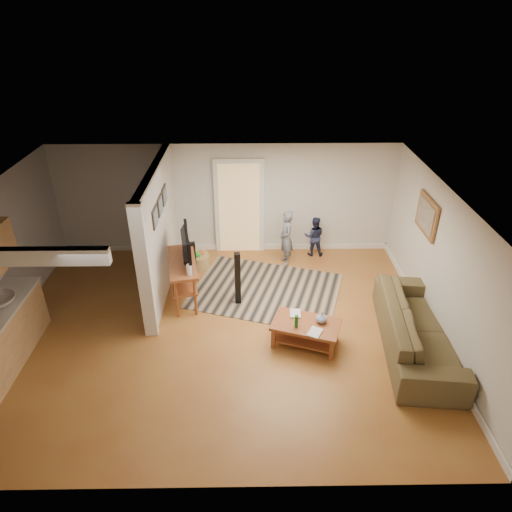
{
  "coord_description": "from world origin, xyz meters",
  "views": [
    {
      "loc": [
        0.54,
        -6.41,
        5.19
      ],
      "look_at": [
        0.64,
        0.72,
        1.1
      ],
      "focal_mm": 32.0,
      "sensor_mm": 36.0,
      "label": 1
    }
  ],
  "objects_px": {
    "child": "(285,263)",
    "speaker_left": "(238,279)",
    "coffee_table": "(307,328)",
    "sofa": "(414,347)",
    "toddler": "(313,254)",
    "speaker_right": "(194,262)",
    "toy_basket": "(198,260)",
    "tv_console": "(183,265)"
  },
  "relations": [
    {
      "from": "sofa",
      "to": "tv_console",
      "type": "distance_m",
      "value": 4.37
    },
    {
      "from": "toy_basket",
      "to": "child",
      "type": "relative_size",
      "value": 0.39
    },
    {
      "from": "speaker_left",
      "to": "coffee_table",
      "type": "bearing_deg",
      "value": -52.69
    },
    {
      "from": "speaker_right",
      "to": "child",
      "type": "height_order",
      "value": "speaker_right"
    },
    {
      "from": "coffee_table",
      "to": "tv_console",
      "type": "height_order",
      "value": "tv_console"
    },
    {
      "from": "coffee_table",
      "to": "sofa",
      "type": "bearing_deg",
      "value": -3.61
    },
    {
      "from": "coffee_table",
      "to": "speaker_left",
      "type": "height_order",
      "value": "speaker_left"
    },
    {
      "from": "sofa",
      "to": "speaker_left",
      "type": "relative_size",
      "value": 2.48
    },
    {
      "from": "child",
      "to": "coffee_table",
      "type": "bearing_deg",
      "value": -6.36
    },
    {
      "from": "speaker_left",
      "to": "toy_basket",
      "type": "height_order",
      "value": "speaker_left"
    },
    {
      "from": "coffee_table",
      "to": "speaker_right",
      "type": "relative_size",
      "value": 1.4
    },
    {
      "from": "speaker_right",
      "to": "child",
      "type": "xyz_separation_m",
      "value": [
        1.93,
        0.69,
        -0.45
      ]
    },
    {
      "from": "child",
      "to": "speaker_left",
      "type": "bearing_deg",
      "value": -44.11
    },
    {
      "from": "speaker_left",
      "to": "speaker_right",
      "type": "xyz_separation_m",
      "value": [
        -0.91,
        0.81,
        -0.1
      ]
    },
    {
      "from": "toddler",
      "to": "sofa",
      "type": "bearing_deg",
      "value": 117.84
    },
    {
      "from": "toy_basket",
      "to": "speaker_right",
      "type": "bearing_deg",
      "value": -92.03
    },
    {
      "from": "toy_basket",
      "to": "toddler",
      "type": "xyz_separation_m",
      "value": [
        2.58,
        0.54,
        -0.18
      ]
    },
    {
      "from": "sofa",
      "to": "speaker_left",
      "type": "xyz_separation_m",
      "value": [
        -3.01,
        1.33,
        0.55
      ]
    },
    {
      "from": "sofa",
      "to": "toddler",
      "type": "distance_m",
      "value": 3.46
    },
    {
      "from": "sofa",
      "to": "coffee_table",
      "type": "xyz_separation_m",
      "value": [
        -1.82,
        0.12,
        0.34
      ]
    },
    {
      "from": "sofa",
      "to": "toddler",
      "type": "xyz_separation_m",
      "value": [
        -1.32,
        3.2,
        0.0
      ]
    },
    {
      "from": "toddler",
      "to": "child",
      "type": "bearing_deg",
      "value": 34.54
    },
    {
      "from": "sofa",
      "to": "toddler",
      "type": "height_order",
      "value": "toddler"
    },
    {
      "from": "coffee_table",
      "to": "toy_basket",
      "type": "height_order",
      "value": "coffee_table"
    },
    {
      "from": "tv_console",
      "to": "speaker_right",
      "type": "height_order",
      "value": "tv_console"
    },
    {
      "from": "sofa",
      "to": "child",
      "type": "relative_size",
      "value": 2.18
    },
    {
      "from": "sofa",
      "to": "coffee_table",
      "type": "bearing_deg",
      "value": 92.66
    },
    {
      "from": "coffee_table",
      "to": "child",
      "type": "xyz_separation_m",
      "value": [
        -0.16,
        2.71,
        -0.34
      ]
    },
    {
      "from": "sofa",
      "to": "child",
      "type": "height_order",
      "value": "child"
    },
    {
      "from": "toy_basket",
      "to": "toddler",
      "type": "bearing_deg",
      "value": 11.77
    },
    {
      "from": "sofa",
      "to": "tv_console",
      "type": "height_order",
      "value": "tv_console"
    },
    {
      "from": "toddler",
      "to": "coffee_table",
      "type": "bearing_deg",
      "value": 86.14
    },
    {
      "from": "speaker_left",
      "to": "speaker_right",
      "type": "height_order",
      "value": "speaker_left"
    },
    {
      "from": "toddler",
      "to": "speaker_left",
      "type": "bearing_deg",
      "value": 53.33
    },
    {
      "from": "tv_console",
      "to": "toy_basket",
      "type": "xyz_separation_m",
      "value": [
        0.13,
        1.17,
        -0.59
      ]
    },
    {
      "from": "speaker_right",
      "to": "toy_basket",
      "type": "height_order",
      "value": "speaker_right"
    },
    {
      "from": "coffee_table",
      "to": "speaker_right",
      "type": "height_order",
      "value": "speaker_right"
    },
    {
      "from": "speaker_right",
      "to": "sofa",
      "type": "bearing_deg",
      "value": -42.45
    },
    {
      "from": "coffee_table",
      "to": "toddler",
      "type": "distance_m",
      "value": 3.14
    },
    {
      "from": "tv_console",
      "to": "toddler",
      "type": "height_order",
      "value": "tv_console"
    },
    {
      "from": "speaker_left",
      "to": "toy_basket",
      "type": "bearing_deg",
      "value": 116.75
    },
    {
      "from": "sofa",
      "to": "speaker_left",
      "type": "bearing_deg",
      "value": 72.47
    }
  ]
}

